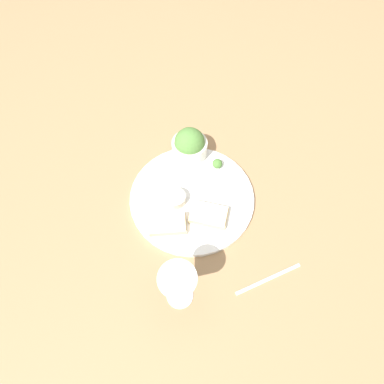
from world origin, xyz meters
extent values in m
plane|color=#93704C|center=(0.00, 0.00, 0.00)|extent=(4.00, 4.00, 0.00)
cylinder|color=white|center=(0.00, 0.00, 0.01)|extent=(0.35, 0.35, 0.01)
cylinder|color=silver|center=(-0.05, -0.14, 0.04)|extent=(0.11, 0.11, 0.05)
sphere|color=#4C7A38|center=(-0.05, -0.14, 0.07)|extent=(0.09, 0.09, 0.09)
cylinder|color=beige|center=(0.05, 0.00, 0.03)|extent=(0.06, 0.06, 0.03)
cylinder|color=tan|center=(0.05, 0.00, 0.04)|extent=(0.05, 0.05, 0.01)
cube|color=#D1B27F|center=(-0.02, 0.08, 0.02)|extent=(0.12, 0.11, 0.02)
cube|color=#F4E5C1|center=(-0.02, 0.08, 0.04)|extent=(0.11, 0.10, 0.01)
cube|color=#D1B27F|center=(0.09, 0.07, 0.02)|extent=(0.11, 0.08, 0.02)
cube|color=#F4E5C1|center=(0.09, 0.07, 0.04)|extent=(0.10, 0.08, 0.01)
cylinder|color=silver|center=(0.12, 0.24, 0.00)|extent=(0.06, 0.06, 0.01)
cylinder|color=silver|center=(0.12, 0.24, 0.04)|extent=(0.01, 0.01, 0.07)
cone|color=silver|center=(0.12, 0.24, 0.11)|extent=(0.08, 0.08, 0.08)
sphere|color=#477533|center=(-0.11, -0.07, 0.03)|extent=(0.03, 0.03, 0.03)
cube|color=silver|center=(-0.10, 0.28, 0.00)|extent=(0.18, 0.02, 0.01)
camera|label=1|loc=(0.15, 0.40, 0.74)|focal=28.00mm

